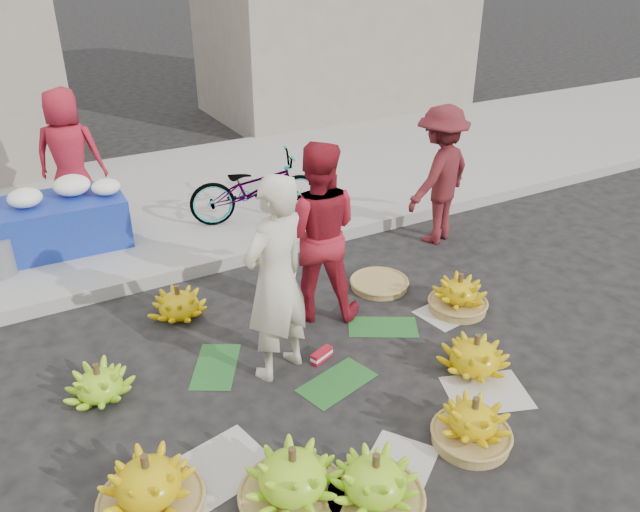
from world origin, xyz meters
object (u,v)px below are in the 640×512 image
flower_table (64,219)px  banana_bunch_0 (149,486)px  vendor_cream (276,280)px  bicycle (256,188)px  banana_bunch_4 (475,355)px

flower_table → banana_bunch_0: bearing=-90.9°
vendor_cream → bicycle: (1.02, 2.73, -0.33)m
bicycle → vendor_cream: bearing=173.7°
flower_table → vendor_cream: bearing=-67.9°
banana_bunch_0 → vendor_cream: size_ratio=0.44×
banana_bunch_0 → bicycle: 4.36m
banana_bunch_0 → vendor_cream: bearing=34.1°
banana_bunch_0 → bicycle: size_ratio=0.48×
banana_bunch_0 → banana_bunch_4: banana_bunch_0 is taller
banana_bunch_0 → bicycle: (2.37, 3.64, 0.35)m
flower_table → bicycle: (2.19, -0.42, 0.10)m
bicycle → banana_bunch_4: bearing=-159.1°
vendor_cream → bicycle: size_ratio=1.08×
banana_bunch_0 → banana_bunch_4: size_ratio=1.06×
banana_bunch_4 → banana_bunch_0: bearing=-178.3°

